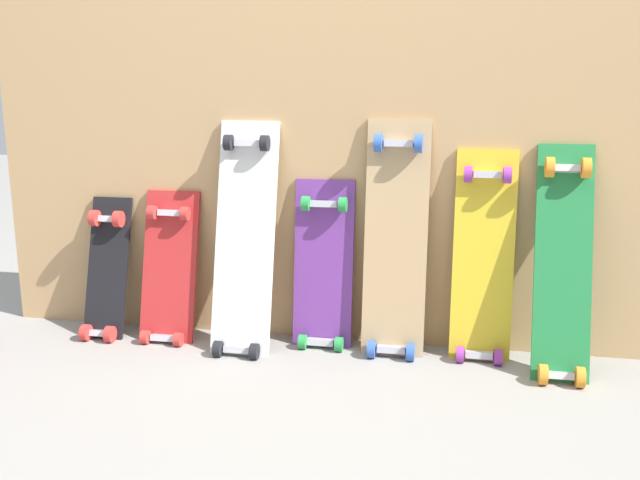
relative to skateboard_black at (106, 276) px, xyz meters
The scene contains 9 objects.
ground_plane 0.90m from the skateboard_black, ahead, with size 12.00×12.00×0.00m, color gray.
plywood_wall_panel 1.10m from the skateboard_black, ahead, with size 2.66×0.04×1.80m, color tan.
skateboard_black is the anchor object (origin of this frame).
skateboard_red 0.26m from the skateboard_black, ahead, with size 0.22×0.22×0.65m.
skateboard_white 0.60m from the skateboard_black, ahead, with size 0.23×0.29×0.92m.
skateboard_purple 0.88m from the skateboard_black, ahead, with size 0.23×0.16×0.70m.
skateboard_natural 1.16m from the skateboard_black, ahead, with size 0.23×0.20×0.93m.
skateboard_yellow 1.46m from the skateboard_black, ahead, with size 0.22×0.18×0.83m.
skateboard_green 1.73m from the skateboard_black, ahead, with size 0.19×0.33×0.85m.
Camera 1 is at (0.48, -2.56, 1.01)m, focal length 39.74 mm.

